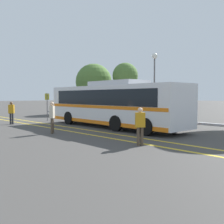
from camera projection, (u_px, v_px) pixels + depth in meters
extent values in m
plane|color=#423F3D|center=(129.00, 129.00, 17.71)|extent=(220.00, 220.00, 0.00)
cube|color=gold|center=(87.00, 130.00, 17.00)|extent=(31.75, 0.20, 0.01)
cube|color=gold|center=(72.00, 132.00, 16.19)|extent=(31.75, 0.20, 0.01)
cube|color=#99999E|center=(165.00, 120.00, 22.87)|extent=(39.75, 0.36, 0.15)
cube|color=silver|center=(112.00, 104.00, 18.41)|extent=(11.82, 2.91, 2.59)
cube|color=black|center=(112.00, 97.00, 18.38)|extent=(10.17, 2.91, 1.02)
cube|color=orange|center=(112.00, 106.00, 18.42)|extent=(11.58, 2.95, 0.20)
cube|color=orange|center=(112.00, 121.00, 18.48)|extent=(11.58, 2.94, 0.24)
cube|color=black|center=(67.00, 102.00, 22.79)|extent=(0.10, 2.28, 1.90)
cube|color=black|center=(67.00, 90.00, 22.73)|extent=(0.09, 1.81, 0.24)
cube|color=silver|center=(118.00, 83.00, 17.89)|extent=(4.17, 2.18, 0.32)
cube|color=black|center=(65.00, 115.00, 23.07)|extent=(0.09, 1.94, 0.04)
cube|color=black|center=(65.00, 117.00, 23.08)|extent=(0.09, 1.94, 0.04)
cylinder|color=black|center=(69.00, 118.00, 20.36)|extent=(1.01, 0.31, 1.00)
cylinder|color=black|center=(94.00, 116.00, 22.02)|extent=(1.01, 0.31, 1.00)
cylinder|color=black|center=(116.00, 123.00, 16.34)|extent=(1.01, 0.31, 1.00)
cylinder|color=black|center=(143.00, 121.00, 18.00)|extent=(1.01, 0.31, 1.00)
cylinder|color=black|center=(146.00, 127.00, 14.51)|extent=(1.01, 0.31, 1.00)
cylinder|color=black|center=(173.00, 124.00, 16.16)|extent=(1.01, 0.31, 1.00)
cube|color=black|center=(78.00, 109.00, 30.51)|extent=(4.18, 1.94, 0.69)
cube|color=black|center=(78.00, 104.00, 30.55)|extent=(1.77, 1.67, 0.53)
cylinder|color=black|center=(91.00, 113.00, 30.17)|extent=(0.60, 0.21, 0.60)
cylinder|color=black|center=(78.00, 113.00, 28.99)|extent=(0.60, 0.21, 0.60)
cylinder|color=black|center=(78.00, 112.00, 32.06)|extent=(0.60, 0.21, 0.60)
cylinder|color=black|center=(66.00, 112.00, 30.89)|extent=(0.60, 0.21, 0.60)
cube|color=silver|center=(109.00, 112.00, 25.91)|extent=(4.07, 2.08, 0.70)
cube|color=black|center=(108.00, 106.00, 25.94)|extent=(1.75, 1.74, 0.54)
cylinder|color=black|center=(124.00, 115.00, 25.73)|extent=(0.61, 0.23, 0.60)
cylinder|color=black|center=(112.00, 116.00, 24.44)|extent=(0.61, 0.23, 0.60)
cylinder|color=black|center=(106.00, 114.00, 27.43)|extent=(0.61, 0.23, 0.60)
cylinder|color=black|center=(94.00, 115.00, 26.14)|extent=(0.61, 0.23, 0.60)
cylinder|color=brown|center=(53.00, 125.00, 15.58)|extent=(0.14, 0.14, 0.90)
cylinder|color=brown|center=(52.00, 126.00, 15.41)|extent=(0.14, 0.14, 0.90)
cube|color=beige|center=(52.00, 112.00, 15.44)|extent=(0.45, 0.46, 0.72)
sphere|color=beige|center=(52.00, 104.00, 15.42)|extent=(0.25, 0.25, 0.25)
cylinder|color=brown|center=(142.00, 136.00, 11.64)|extent=(0.14, 0.14, 0.82)
cylinder|color=brown|center=(138.00, 136.00, 11.62)|extent=(0.14, 0.14, 0.82)
cube|color=orange|center=(140.00, 120.00, 11.59)|extent=(0.43, 0.47, 0.65)
sphere|color=beige|center=(140.00, 110.00, 11.56)|extent=(0.22, 0.22, 0.22)
cylinder|color=#2D2D33|center=(13.00, 119.00, 20.44)|extent=(0.14, 0.14, 0.86)
cylinder|color=#2D2D33|center=(10.00, 119.00, 20.44)|extent=(0.14, 0.14, 0.86)
cube|color=orange|center=(11.00, 109.00, 20.39)|extent=(0.45, 0.46, 0.68)
sphere|color=brown|center=(11.00, 103.00, 20.36)|extent=(0.23, 0.23, 0.23)
cylinder|color=#59595E|center=(47.00, 107.00, 23.22)|extent=(0.07, 0.07, 2.48)
cube|color=yellow|center=(47.00, 97.00, 23.17)|extent=(0.04, 0.40, 0.56)
cylinder|color=#59595E|center=(154.00, 89.00, 25.08)|extent=(0.14, 0.14, 5.75)
sphere|color=silver|center=(155.00, 56.00, 24.89)|extent=(0.54, 0.54, 0.54)
cylinder|color=#513823|center=(94.00, 104.00, 33.81)|extent=(0.28, 0.28, 2.29)
sphere|color=#4C7033|center=(94.00, 82.00, 33.63)|extent=(4.65, 4.65, 4.65)
cylinder|color=#513823|center=(125.00, 100.00, 31.79)|extent=(0.28, 0.28, 3.53)
sphere|color=#4C7033|center=(125.00, 76.00, 31.61)|extent=(3.09, 3.09, 3.09)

